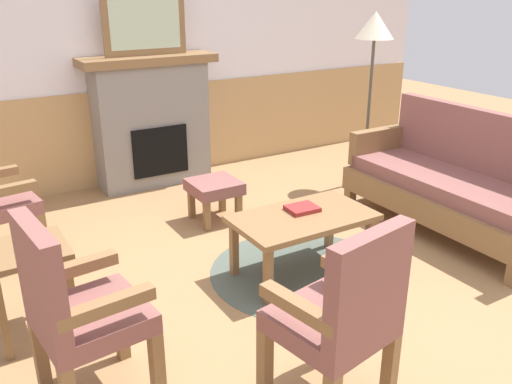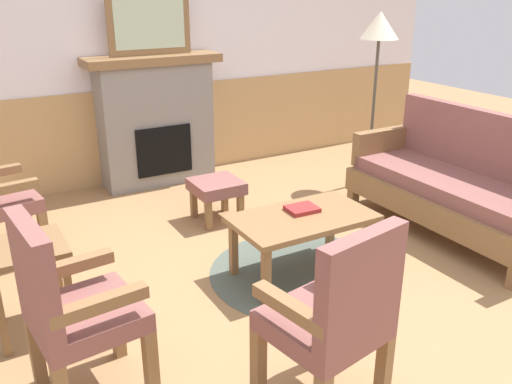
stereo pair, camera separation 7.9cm
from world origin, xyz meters
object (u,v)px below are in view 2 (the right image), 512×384
Objects in this scene: coffee_table at (302,223)px; book_on_table at (302,209)px; framed_picture at (149,24)px; armchair_front_left at (335,314)px; side_table at (26,264)px; floor_lamp_by_couch at (379,37)px; armchair_by_window_left at (69,304)px; couch at (457,186)px; fireplace at (156,120)px; footstool at (216,189)px.

book_on_table is at bearing 58.60° from coffee_table.
framed_picture is at bearing 94.86° from coffee_table.
armchair_front_left is at bearing -118.33° from coffee_table.
book_on_table is at bearing -5.13° from side_table.
floor_lamp_by_couch is (1.66, 1.20, 1.06)m from coffee_table.
floor_lamp_by_couch is (3.29, 1.70, 0.91)m from armchair_by_window_left.
framed_picture is 2.15m from floor_lamp_by_couch.
couch is at bearing 8.08° from armchair_by_window_left.
armchair_front_left is at bearing -51.54° from side_table.
framed_picture reaches higher than armchair_front_left.
framed_picture is 3.63m from armchair_front_left.
framed_picture is (0.00, 0.00, 0.91)m from fireplace.
side_table is (-1.78, 0.16, -0.02)m from book_on_table.
couch is at bearing -2.07° from coffee_table.
fireplace is 0.91m from framed_picture.
armchair_by_window_left is (-1.53, -1.62, 0.25)m from footstool.
coffee_table is at bearing -7.51° from side_table.
floor_lamp_by_couch reaches higher than armchair_front_left.
armchair_front_left is at bearing -33.57° from armchair_by_window_left.
armchair_by_window_left is 1.78× the size of side_table.
floor_lamp_by_couch is (1.61, 1.13, 1.00)m from book_on_table.
fireplace is 3.25× the size of footstool.
armchair_front_left is at bearing -133.95° from floor_lamp_by_couch.
side_table is at bearing 174.87° from book_on_table.
coffee_table is (-1.47, 0.05, -0.01)m from couch.
side_table reaches higher than book_on_table.
coffee_table is at bearing 16.78° from armchair_by_window_left.
fireplace is 6.20× the size of book_on_table.
couch is 3.27× the size of side_table.
couch is 1.47m from coffee_table.
couch reaches higher than footstool.
armchair_by_window_left is at bearing 146.43° from armchair_front_left.
framed_picture is 2.59m from coffee_table.
framed_picture reaches higher than armchair_by_window_left.
fireplace is 1.62× the size of framed_picture.
fireplace is 3.14m from armchair_by_window_left.
book_on_table is at bearing -83.92° from framed_picture.
side_table is at bearing 174.97° from couch.
floor_lamp_by_couch is at bearing 16.05° from side_table.
side_table is 0.33× the size of floor_lamp_by_couch.
footstool is 0.24× the size of floor_lamp_by_couch.
book_on_table is (0.24, -2.23, -0.20)m from fireplace.
book_on_table is (-1.42, 0.12, 0.06)m from couch.
armchair_by_window_left is 1.00× the size of armchair_front_left.
floor_lamp_by_couch is (3.39, 0.98, 1.02)m from side_table.
armchair_front_left is at bearing -97.13° from framed_picture.
couch is 1.43m from book_on_table.
framed_picture is at bearing 82.87° from armchair_front_left.
coffee_table is at bearing -143.97° from floor_lamp_by_couch.
armchair_by_window_left is 1.21m from armchair_front_left.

